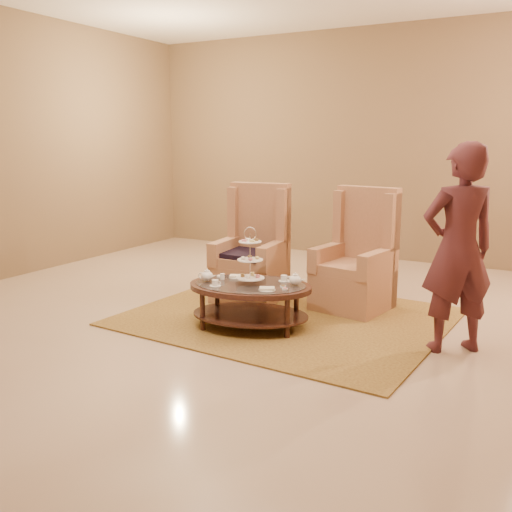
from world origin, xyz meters
The scene contains 8 objects.
ground centered at (0.00, 0.00, 0.00)m, with size 8.00×8.00×0.00m, color #C6AC93.
ceiling centered at (0.00, 0.00, 0.00)m, with size 8.00×8.00×0.02m, color white.
wall_back centered at (0.00, 4.00, 1.75)m, with size 8.00×0.04×3.50m, color brown.
rug centered at (0.06, 0.53, 0.01)m, with size 3.27×2.79×0.02m.
tea_table centered at (-0.11, 0.04, 0.37)m, with size 1.37×1.10×1.01m.
armchair_left centered at (-0.62, 1.01, 0.45)m, with size 0.78×0.80×1.34m.
armchair_right centered at (0.57, 1.21, 0.45)m, with size 0.83×0.85×1.33m.
person centered at (1.74, 0.38, 0.91)m, with size 0.79×0.75×1.82m.
Camera 1 is at (2.53, -4.66, 1.83)m, focal length 40.00 mm.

